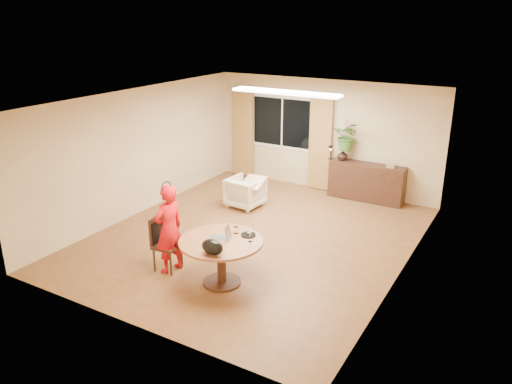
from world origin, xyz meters
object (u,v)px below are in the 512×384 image
dining_table (221,250)px  armchair (245,192)px  child (169,229)px  sideboard (366,182)px  dining_chair (167,244)px

dining_table → armchair: bearing=114.8°
child → armchair: bearing=-159.0°
sideboard → dining_chair: bearing=-110.3°
dining_table → armchair: 3.33m
dining_table → sideboard: 4.78m
dining_table → sideboard: (0.75, 4.72, -0.16)m
armchair → dining_table: bearing=119.4°
armchair → child: bearing=102.7°
dining_table → sideboard: size_ratio=0.77×
dining_table → dining_chair: 1.03m
dining_chair → dining_table: bearing=-1.6°
dining_table → dining_chair: (-1.02, -0.07, -0.13)m
dining_table → child: size_ratio=0.87×
child → dining_table: bearing=107.3°
dining_table → dining_chair: bearing=-176.3°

